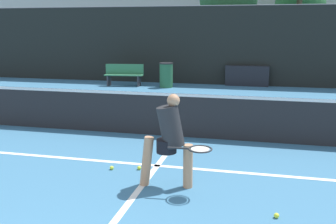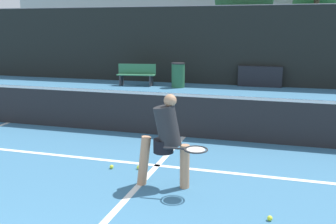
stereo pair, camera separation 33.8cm
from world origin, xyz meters
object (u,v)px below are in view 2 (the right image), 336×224
Objects in this scene: courtside_bench at (137,74)px; trash_bin at (178,75)px; player_practicing at (166,138)px; parked_car at (263,67)px.

trash_bin reaches higher than courtside_bench.
player_practicing is 0.31× the size of parked_car.
trash_bin is 0.21× the size of parked_car.
courtside_bench is 1.74m from trash_bin.
player_practicing is 1.47× the size of trash_bin.
courtside_bench is 5.78m from parked_car.
parked_car reaches higher than trash_bin.
parked_car is at bearing 81.43° from player_practicing.
trash_bin is at bearing -133.77° from parked_car.
player_practicing is at bearing -76.00° from trash_bin.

